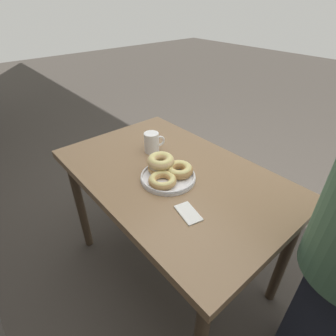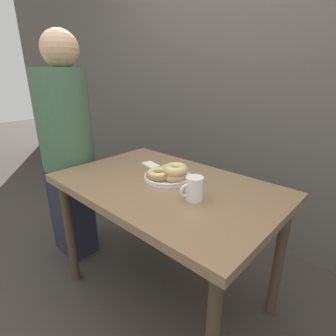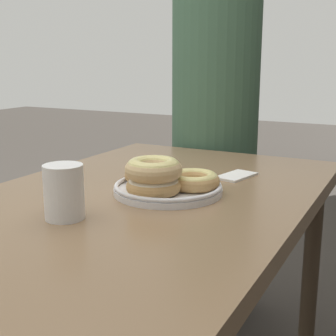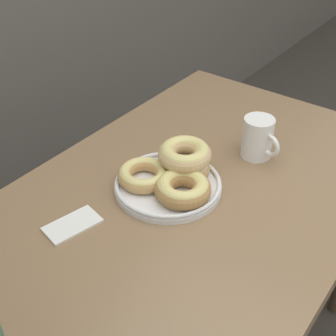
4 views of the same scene
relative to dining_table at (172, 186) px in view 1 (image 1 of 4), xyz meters
name	(u,v)px [view 1 (image 1 of 4)]	position (x,y,z in m)	size (l,w,h in m)	color
ground_plane	(194,249)	(0.00, -0.21, -0.64)	(14.00, 14.00, 0.00)	#38332D
dining_table	(172,186)	(0.00, 0.00, 0.00)	(1.13, 0.72, 0.72)	#846647
donut_plate	(167,171)	(-0.02, 0.05, 0.12)	(0.27, 0.26, 0.09)	white
coffee_mug	(152,142)	(0.21, -0.05, 0.14)	(0.08, 0.11, 0.11)	white
napkin	(188,213)	(-0.25, 0.14, 0.09)	(0.13, 0.09, 0.01)	white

